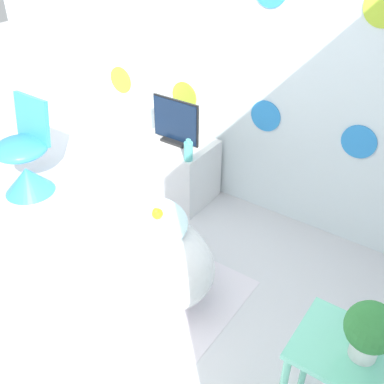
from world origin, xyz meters
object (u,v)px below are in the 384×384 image
(tv, at_px, (176,123))
(vase, at_px, (188,151))
(chair, at_px, (25,163))
(potted_plant_left, at_px, (370,330))
(bathtub, at_px, (142,255))

(tv, distance_m, vase, 0.29)
(vase, bearing_deg, chair, -159.32)
(potted_plant_left, bearing_deg, bathtub, 170.43)
(potted_plant_left, bearing_deg, tv, 146.66)
(bathtub, bearing_deg, vase, 104.87)
(chair, height_order, potted_plant_left, potted_plant_left)
(bathtub, relative_size, tv, 2.38)
(chair, distance_m, vase, 1.34)
(vase, relative_size, potted_plant_left, 0.62)
(bathtub, xyz_separation_m, vase, (-0.20, 0.74, 0.29))
(chair, relative_size, vase, 4.80)
(bathtub, xyz_separation_m, chair, (-1.42, 0.28, -0.00))
(chair, relative_size, tv, 1.94)
(bathtub, bearing_deg, chair, 168.85)
(bathtub, bearing_deg, potted_plant_left, -9.57)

